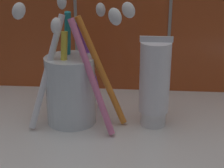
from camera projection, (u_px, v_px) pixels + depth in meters
The scene contains 3 objects.
sink_counter at pixel (160, 143), 52.12cm from camera, with size 64.13×35.08×2.00cm, color silver.
toothbrush_cup at pixel (72, 85), 54.03cm from camera, with size 16.27×13.07×18.46cm.
toothpaste_tube at pixel (155, 83), 52.94cm from camera, with size 4.54×4.33×13.23cm.
Camera 1 is at (-3.03, -46.07, 27.40)cm, focal length 60.00 mm.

